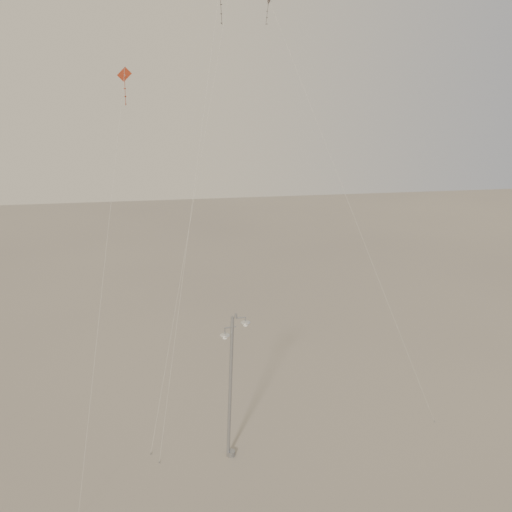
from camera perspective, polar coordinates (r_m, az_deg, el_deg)
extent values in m
cylinder|color=#999BA1|center=(32.93, -2.50, -19.10)|extent=(0.44, 0.44, 0.30)
cylinder|color=#999BA1|center=(30.81, -2.60, -13.14)|extent=(0.53, 0.18, 8.17)
cylinder|color=#999BA1|center=(29.03, -2.02, -5.97)|extent=(0.14, 0.14, 0.18)
cylinder|color=#999BA1|center=(29.15, -1.54, -6.19)|extent=(0.50, 0.13, 0.07)
cylinder|color=#999BA1|center=(29.27, -1.06, -6.41)|extent=(0.06, 0.06, 0.30)
ellipsoid|color=beige|center=(29.33, -1.06, -6.68)|extent=(0.52, 0.52, 0.18)
cylinder|color=#999BA1|center=(29.19, -2.57, -7.13)|extent=(0.60, 0.17, 0.07)
cylinder|color=#999BA1|center=(29.19, -3.14, -7.57)|extent=(0.06, 0.06, 0.40)
ellipsoid|color=beige|center=(29.27, -3.13, -7.92)|extent=(0.52, 0.52, 0.18)
cylinder|color=#312A29|center=(33.80, -3.51, 23.34)|extent=(0.13, 0.22, 1.49)
cylinder|color=beige|center=(30.76, -6.66, 3.14)|extent=(4.46, 6.59, 24.43)
cylinder|color=#999BA1|center=(32.85, -9.65, -19.67)|extent=(0.06, 0.06, 0.10)
cylinder|color=beige|center=(32.61, -3.92, 18.69)|extent=(9.18, 9.88, 41.07)
cylinder|color=#999BA1|center=(33.54, -10.47, -18.86)|extent=(0.06, 0.06, 0.10)
cube|color=maroon|center=(28.03, -13.03, 17.28)|extent=(0.68, 0.16, 0.67)
cylinder|color=maroon|center=(28.17, -12.95, 15.57)|extent=(0.05, 0.18, 1.10)
cylinder|color=beige|center=(27.37, -15.23, -4.06)|extent=(3.18, 4.84, 19.84)
cube|color=#312A29|center=(39.63, 1.31, 24.24)|extent=(0.18, 0.70, 0.68)
cylinder|color=#312A29|center=(39.43, 1.11, 22.95)|extent=(0.19, 0.10, 1.21)
cylinder|color=beige|center=(35.79, 9.33, 5.06)|extent=(8.17, 10.83, 24.62)
cylinder|color=#999BA1|center=(37.23, 17.40, -15.50)|extent=(0.06, 0.06, 0.10)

